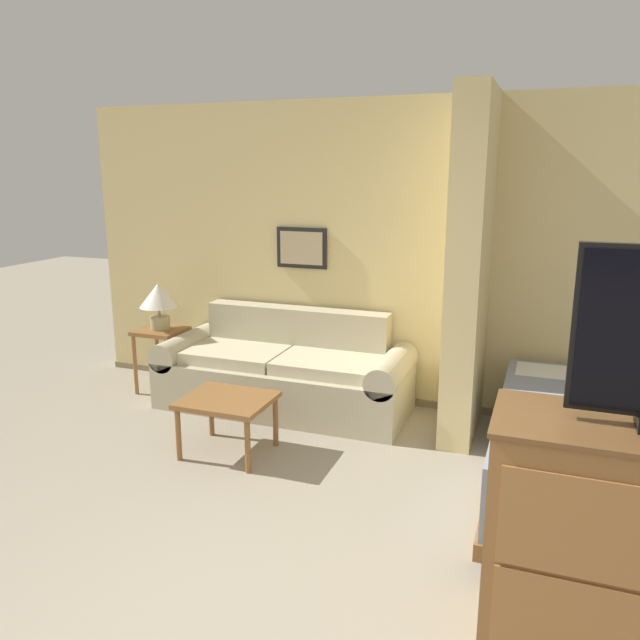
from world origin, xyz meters
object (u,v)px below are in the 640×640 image
table_lamp (159,299)px  coffee_table (227,405)px  couch (285,373)px  backpack (626,374)px

table_lamp → coffee_table: bearing=-38.6°
coffee_table → table_lamp: table_lamp is taller
couch → coffee_table: size_ratio=3.45×
coffee_table → table_lamp: 1.63m
coffee_table → backpack: size_ratio=1.40×
table_lamp → backpack: table_lamp is taller
couch → backpack: (2.58, -0.51, 0.46)m
couch → table_lamp: size_ratio=5.11×
couch → backpack: 2.67m
coffee_table → table_lamp: (-1.21, 0.97, 0.51)m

